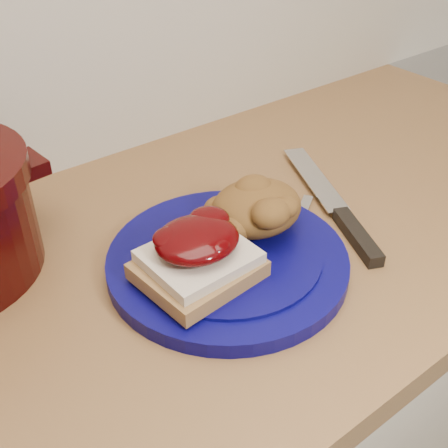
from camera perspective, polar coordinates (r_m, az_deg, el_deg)
plate at (r=0.69m, az=0.36°, el=-3.76°), size 0.30×0.30×0.02m
sandwich at (r=0.63m, az=-2.69°, el=-3.21°), size 0.14×0.12×0.06m
stuffing_mound at (r=0.71m, az=3.31°, el=1.68°), size 0.12×0.11×0.06m
chef_knife at (r=0.78m, az=12.14°, el=0.52°), size 0.15×0.29×0.02m
butter_knife at (r=0.76m, az=7.13°, el=-0.74°), size 0.16×0.11×0.00m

